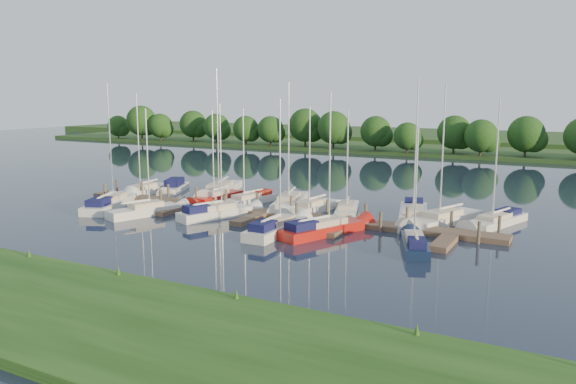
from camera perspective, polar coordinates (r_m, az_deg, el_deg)
The scene contains 24 objects.
ground at distance 42.53m, azimuth -7.63°, elevation -4.32°, with size 260.00×260.00×0.00m, color #1A2334.
near_bank at distance 31.50m, azimuth -25.14°, elevation -9.80°, with size 90.00×10.00×0.50m, color #1B4112.
dock at distance 48.44m, azimuth -2.58°, elevation -2.25°, with size 40.00×6.00×0.40m.
mooring_pilings at distance 49.30m, azimuth -1.91°, elevation -1.56°, with size 38.24×2.84×2.00m.
far_shore at distance 111.50m, azimuth 15.55°, elevation 4.31°, with size 180.00×30.00×0.60m, color #25441A.
distant_hill at distance 135.90m, azimuth 17.91°, elevation 5.29°, with size 220.00×40.00×1.40m, color #365525.
treeline at distance 98.18m, azimuth 14.23°, elevation 5.87°, with size 147.05×9.70×8.25m.
sailboat_n_0 at distance 60.80m, azimuth -14.60°, elevation -0.01°, with size 2.76×8.69×10.96m.
motorboat at distance 61.92m, azimuth -11.52°, elevation 0.36°, with size 3.85×6.34×1.75m.
sailboat_n_2 at distance 59.62m, azimuth -6.97°, elevation 0.05°, with size 5.44×10.63×13.44m.
sailboat_n_3 at distance 55.62m, azimuth -7.35°, elevation -0.67°, with size 2.04×7.28×9.35m.
sailboat_n_4 at distance 53.90m, azimuth -4.18°, elevation -0.91°, with size 3.02×7.55×9.55m.
sailboat_n_5 at distance 52.34m, azimuth 0.12°, elevation -1.24°, with size 4.45×9.37×11.92m.
sailboat_n_6 at distance 50.03m, azimuth 2.34°, elevation -1.77°, with size 2.70×7.66×9.77m.
sailboat_n_7 at distance 49.49m, azimuth 5.98°, elevation -1.96°, with size 3.62×7.38×9.39m.
sailboat_n_8 at distance 48.17m, azimuth 12.61°, elevation -2.40°, with size 4.32×9.61×12.05m.
sailboat_n_9 at distance 47.13m, azimuth 15.31°, elevation -2.85°, with size 4.86×9.02×11.56m.
sailboat_n_10 at distance 47.97m, azimuth 20.25°, elevation -2.86°, with size 4.12×8.19×10.32m.
sailboat_s_0 at distance 54.60m, azimuth -17.51°, elevation -1.18°, with size 4.97×9.18×11.83m.
sailboat_s_1 at distance 50.41m, azimuth -14.13°, elevation -1.97°, with size 3.71×7.38×9.63m.
sailboat_s_2 at distance 48.24m, azimuth -7.18°, elevation -2.20°, with size 4.25×7.67×10.11m.
sailboat_s_3 at distance 42.51m, azimuth -1.09°, elevation -3.77°, with size 1.99×8.08×10.48m.
sailboat_s_4 at distance 42.30m, azimuth 3.73°, elevation -3.86°, with size 4.65×8.39×10.91m.
sailboat_s_5 at distance 39.14m, azimuth 12.71°, elevation -5.23°, with size 3.42×6.55×8.58m.
Camera 1 is at (24.27, -33.37, 10.33)m, focal length 35.00 mm.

